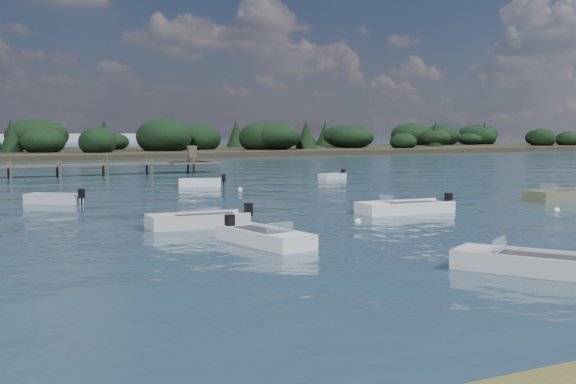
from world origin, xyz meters
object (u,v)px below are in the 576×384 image
dinghy_mid_white_b (560,197)px  dinghy_near_olive (534,267)px  dinghy_mid_grey (198,223)px  dinghy_mid_white_a (405,210)px  tender_far_grey_b (332,177)px  tender_far_white (200,184)px  tender_far_grey (54,201)px  dinghy_extra_b (265,240)px

dinghy_mid_white_b → dinghy_near_olive: bearing=-139.6°
dinghy_mid_grey → dinghy_near_olive: bearing=-68.4°
dinghy_near_olive → dinghy_mid_white_a: bearing=68.3°
tender_far_grey_b → tender_far_white: bearing=-169.7°
dinghy_mid_grey → tender_far_white: (7.91, 21.19, 0.00)m
dinghy_near_olive → dinghy_mid_white_b: bearing=40.4°
dinghy_near_olive → tender_far_white: 35.75m
dinghy_near_olive → dinghy_mid_white_b: (18.74, 15.97, 0.00)m
tender_far_grey → dinghy_mid_grey: bearing=-73.1°
dinghy_mid_white_a → dinghy_extra_b: 12.50m
tender_far_white → dinghy_mid_white_b: bearing=-49.9°
dinghy_near_olive → tender_far_grey_b: (15.26, 38.06, -0.02)m
dinghy_near_olive → tender_far_white: (2.16, 35.69, 0.00)m
dinghy_extra_b → dinghy_mid_white_a: bearing=28.6°
tender_far_grey_b → tender_far_white: size_ratio=0.85×
dinghy_mid_grey → tender_far_grey: dinghy_mid_grey is taller
tender_far_grey_b → dinghy_mid_grey: bearing=-131.7°
dinghy_mid_grey → tender_far_grey_b: (21.01, 23.56, -0.02)m
tender_far_grey_b → dinghy_extra_b: bearing=-124.8°
dinghy_extra_b → tender_far_grey: (-4.72, 19.36, 0.00)m
dinghy_mid_white_a → tender_far_grey: dinghy_mid_white_a is taller
dinghy_near_olive → dinghy_extra_b: bearing=120.8°
dinghy_mid_grey → dinghy_mid_white_b: dinghy_mid_white_b is taller
tender_far_white → dinghy_extra_b: bearing=-105.1°
dinghy_mid_white_a → tender_far_grey: 20.62m
dinghy_mid_white_a → tender_far_white: bearing=99.9°
dinghy_near_olive → tender_far_grey: bearing=109.4°
dinghy_near_olive → dinghy_extra_b: dinghy_near_olive is taller
dinghy_mid_white_a → dinghy_mid_white_b: bearing=5.9°
tender_far_grey_b → tender_far_grey: tender_far_grey is taller
tender_far_grey → tender_far_grey_b: bearing=21.8°
dinghy_extra_b → tender_far_grey: bearing=103.7°
dinghy_mid_white_a → tender_far_grey_b: dinghy_mid_white_a is taller
dinghy_mid_white_a → dinghy_mid_grey: size_ratio=1.12×
dinghy_extra_b → tender_far_white: 28.01m
dinghy_mid_white_a → dinghy_mid_grey: dinghy_mid_white_a is taller
dinghy_mid_grey → tender_far_grey_b: 31.57m
tender_far_white → tender_far_grey_b: bearing=10.3°
dinghy_extra_b → tender_far_white: (7.31, 27.04, 0.01)m
dinghy_mid_grey → tender_far_white: size_ratio=1.39×
tender_far_white → dinghy_near_olive: bearing=-93.5°
dinghy_near_olive → dinghy_extra_b: (-5.15, 8.65, -0.01)m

